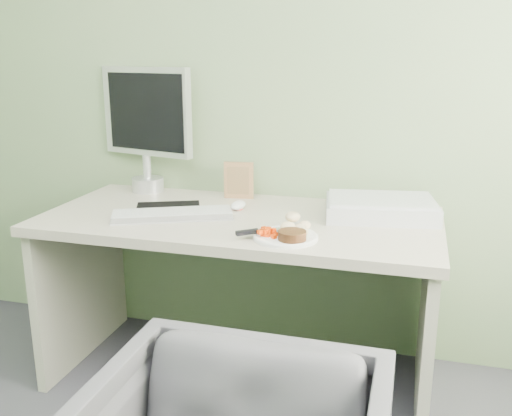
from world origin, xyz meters
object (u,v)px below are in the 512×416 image
(scanner, at_px, (381,209))
(monitor, at_px, (147,122))
(desk, at_px, (240,259))
(plate, at_px, (286,237))

(scanner, distance_m, monitor, 1.15)
(monitor, bearing_deg, desk, -16.58)
(desk, height_order, monitor, monitor)
(desk, distance_m, monitor, 0.81)
(monitor, bearing_deg, plate, -21.06)
(plate, height_order, monitor, monitor)
(desk, distance_m, plate, 0.38)
(plate, relative_size, scanner, 0.53)
(desk, xyz_separation_m, scanner, (0.55, 0.15, 0.22))
(plate, bearing_deg, scanner, 50.75)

